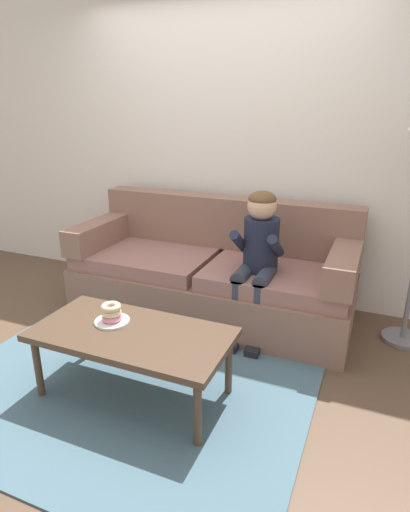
{
  "coord_description": "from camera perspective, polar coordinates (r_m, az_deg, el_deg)",
  "views": [
    {
      "loc": [
        1.33,
        -2.22,
        1.69
      ],
      "look_at": [
        0.21,
        0.45,
        0.65
      ],
      "focal_mm": 30.13,
      "sensor_mm": 36.0,
      "label": 1
    }
  ],
  "objects": [
    {
      "name": "ground",
      "position": [
        3.09,
        -7.0,
        -13.55
      ],
      "size": [
        10.0,
        10.0,
        0.0
      ],
      "primitive_type": "plane",
      "color": "brown"
    },
    {
      "name": "coffee_table",
      "position": [
        2.58,
        -9.68,
        -10.65
      ],
      "size": [
        1.16,
        0.58,
        0.44
      ],
      "color": "#4C3828",
      "rests_on": "ground"
    },
    {
      "name": "wall_back",
      "position": [
        3.87,
        2.71,
        15.41
      ],
      "size": [
        8.0,
        0.1,
        2.8
      ],
      "primitive_type": "cube",
      "color": "silver",
      "rests_on": "ground"
    },
    {
      "name": "area_rug",
      "position": [
        2.91,
        -9.51,
        -15.86
      ],
      "size": [
        2.25,
        1.93,
        0.01
      ],
      "primitive_type": "cube",
      "color": "#476675",
      "rests_on": "ground"
    },
    {
      "name": "plate",
      "position": [
        2.68,
        -12.23,
        -8.46
      ],
      "size": [
        0.21,
        0.21,
        0.01
      ],
      "primitive_type": "cylinder",
      "color": "white",
      "rests_on": "coffee_table"
    },
    {
      "name": "toy_controller",
      "position": [
        3.23,
        -12.94,
        -11.88
      ],
      "size": [
        0.23,
        0.09,
        0.05
      ],
      "rotation": [
        0.0,
        0.0,
        -0.08
      ],
      "color": "gold",
      "rests_on": "ground"
    },
    {
      "name": "donut",
      "position": [
        2.66,
        -12.27,
        -7.99
      ],
      "size": [
        0.17,
        0.17,
        0.04
      ],
      "primitive_type": "torus",
      "rotation": [
        0.0,
        0.0,
        0.67
      ],
      "color": "pink",
      "rests_on": "plate"
    },
    {
      "name": "donut_second",
      "position": [
        2.65,
        -12.32,
        -7.3
      ],
      "size": [
        0.17,
        0.17,
        0.04
      ],
      "primitive_type": "torus",
      "rotation": [
        0.0,
        0.0,
        2.23
      ],
      "color": "beige",
      "rests_on": "donut"
    },
    {
      "name": "donut_third",
      "position": [
        2.63,
        -12.38,
        -6.6
      ],
      "size": [
        0.17,
        0.17,
        0.04
      ],
      "primitive_type": "torus",
      "rotation": [
        0.0,
        0.0,
        2.27
      ],
      "color": "beige",
      "rests_on": "donut_second"
    },
    {
      "name": "person_child",
      "position": [
        3.14,
        7.03,
        0.64
      ],
      "size": [
        0.34,
        0.58,
        1.1
      ],
      "color": "#1E2338",
      "rests_on": "ground"
    },
    {
      "name": "couch",
      "position": [
        3.57,
        1.05,
        -2.51
      ],
      "size": [
        2.26,
        0.9,
        0.94
      ],
      "color": "#846051",
      "rests_on": "ground"
    }
  ]
}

